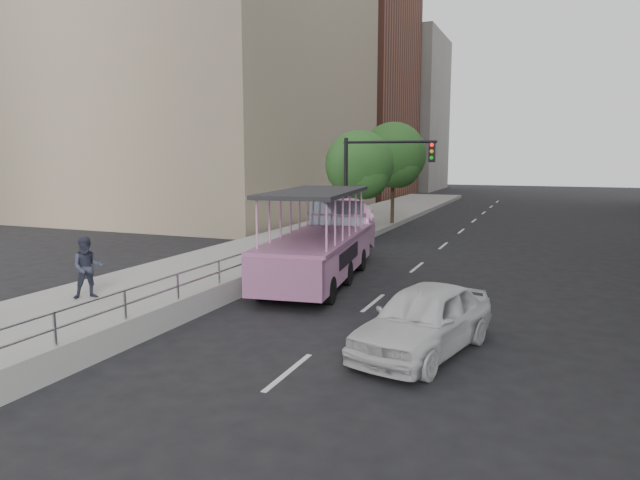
{
  "coord_description": "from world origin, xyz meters",
  "views": [
    {
      "loc": [
        5.77,
        -12.07,
        4.36
      ],
      "look_at": [
        -0.16,
        2.61,
        2.04
      ],
      "focal_mm": 32.0,
      "sensor_mm": 36.0,
      "label": 1
    }
  ],
  "objects_px": {
    "traffic_signal": "(371,176)",
    "street_tree_far": "(395,158)",
    "duck_boat": "(325,245)",
    "street_tree_near": "(361,167)",
    "car": "(424,319)",
    "pedestrian_mid": "(87,268)",
    "parking_sign": "(317,225)"
  },
  "relations": [
    {
      "from": "pedestrian_mid",
      "to": "street_tree_near",
      "type": "relative_size",
      "value": 0.31
    },
    {
      "from": "car",
      "to": "duck_boat",
      "type": "bearing_deg",
      "value": 140.77
    },
    {
      "from": "duck_boat",
      "to": "traffic_signal",
      "type": "height_order",
      "value": "traffic_signal"
    },
    {
      "from": "pedestrian_mid",
      "to": "duck_boat",
      "type": "bearing_deg",
      "value": 9.18
    },
    {
      "from": "car",
      "to": "street_tree_far",
      "type": "bearing_deg",
      "value": 120.35
    },
    {
      "from": "car",
      "to": "pedestrian_mid",
      "type": "xyz_separation_m",
      "value": [
        -9.79,
        0.15,
        0.42
      ]
    },
    {
      "from": "parking_sign",
      "to": "street_tree_far",
      "type": "bearing_deg",
      "value": 90.48
    },
    {
      "from": "car",
      "to": "pedestrian_mid",
      "type": "height_order",
      "value": "pedestrian_mid"
    },
    {
      "from": "pedestrian_mid",
      "to": "traffic_signal",
      "type": "height_order",
      "value": "traffic_signal"
    },
    {
      "from": "parking_sign",
      "to": "street_tree_far",
      "type": "xyz_separation_m",
      "value": [
        -0.1,
        12.6,
        2.72
      ]
    },
    {
      "from": "duck_boat",
      "to": "parking_sign",
      "type": "relative_size",
      "value": 4.01
    },
    {
      "from": "car",
      "to": "traffic_signal",
      "type": "relative_size",
      "value": 0.87
    },
    {
      "from": "car",
      "to": "parking_sign",
      "type": "height_order",
      "value": "parking_sign"
    },
    {
      "from": "duck_boat",
      "to": "car",
      "type": "xyz_separation_m",
      "value": [
        5.03,
        -6.71,
        -0.43
      ]
    },
    {
      "from": "duck_boat",
      "to": "traffic_signal",
      "type": "bearing_deg",
      "value": 89.79
    },
    {
      "from": "car",
      "to": "parking_sign",
      "type": "distance_m",
      "value": 11.11
    },
    {
      "from": "pedestrian_mid",
      "to": "traffic_signal",
      "type": "bearing_deg",
      "value": 23.64
    },
    {
      "from": "traffic_signal",
      "to": "street_tree_far",
      "type": "xyz_separation_m",
      "value": [
        -1.4,
        9.43,
        0.81
      ]
    },
    {
      "from": "duck_boat",
      "to": "pedestrian_mid",
      "type": "distance_m",
      "value": 8.11
    },
    {
      "from": "street_tree_near",
      "to": "street_tree_far",
      "type": "distance_m",
      "value": 6.02
    },
    {
      "from": "car",
      "to": "pedestrian_mid",
      "type": "distance_m",
      "value": 9.8
    },
    {
      "from": "traffic_signal",
      "to": "parking_sign",
      "type": "bearing_deg",
      "value": -112.19
    },
    {
      "from": "duck_boat",
      "to": "pedestrian_mid",
      "type": "relative_size",
      "value": 5.57
    },
    {
      "from": "pedestrian_mid",
      "to": "parking_sign",
      "type": "relative_size",
      "value": 0.72
    },
    {
      "from": "duck_boat",
      "to": "traffic_signal",
      "type": "relative_size",
      "value": 1.92
    },
    {
      "from": "duck_boat",
      "to": "street_tree_near",
      "type": "height_order",
      "value": "street_tree_near"
    },
    {
      "from": "car",
      "to": "street_tree_near",
      "type": "xyz_separation_m",
      "value": [
        -6.61,
        15.72,
        3.05
      ]
    },
    {
      "from": "duck_boat",
      "to": "parking_sign",
      "type": "xyz_separation_m",
      "value": [
        -1.27,
        2.41,
        0.38
      ]
    },
    {
      "from": "street_tree_near",
      "to": "street_tree_far",
      "type": "bearing_deg",
      "value": 88.09
    },
    {
      "from": "pedestrian_mid",
      "to": "traffic_signal",
      "type": "distance_m",
      "value": 13.25
    },
    {
      "from": "duck_boat",
      "to": "car",
      "type": "distance_m",
      "value": 8.4
    },
    {
      "from": "parking_sign",
      "to": "street_tree_far",
      "type": "distance_m",
      "value": 12.89
    }
  ]
}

